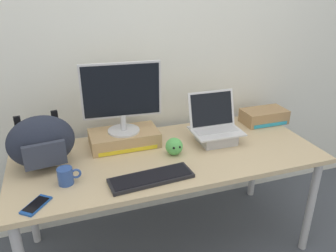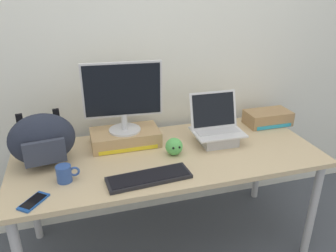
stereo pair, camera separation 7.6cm
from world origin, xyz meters
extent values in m
plane|color=#474C56|center=(0.00, 0.00, 0.00)|extent=(20.00, 20.00, 0.00)
cube|color=silver|center=(0.00, 0.49, 1.30)|extent=(7.00, 0.10, 2.60)
cube|color=tan|center=(0.00, 0.00, 0.70)|extent=(1.84, 0.78, 0.03)
cylinder|color=#B2B2B7|center=(0.86, -0.33, 0.34)|extent=(0.05, 0.05, 0.69)
cylinder|color=#B2B2B7|center=(-0.86, 0.33, 0.34)|extent=(0.05, 0.05, 0.69)
cylinder|color=#B2B2B7|center=(0.86, 0.33, 0.34)|extent=(0.05, 0.05, 0.69)
cube|color=tan|center=(-0.23, 0.20, 0.76)|extent=(0.43, 0.24, 0.09)
cube|color=yellow|center=(-0.23, 0.08, 0.73)|extent=(0.36, 0.00, 0.02)
cylinder|color=silver|center=(-0.23, 0.20, 0.82)|extent=(0.20, 0.20, 0.01)
cylinder|color=silver|center=(-0.23, 0.20, 0.87)|extent=(0.04, 0.04, 0.10)
cube|color=silver|center=(-0.23, 0.20, 1.08)|extent=(0.48, 0.06, 0.34)
cube|color=black|center=(-0.23, 0.18, 1.08)|extent=(0.45, 0.04, 0.31)
cube|color=#ADADB2|center=(0.34, 0.05, 0.75)|extent=(0.22, 0.20, 0.07)
cube|color=silver|center=(0.34, 0.05, 0.79)|extent=(0.32, 0.24, 0.01)
cube|color=#B7B7BC|center=(0.34, 0.07, 0.80)|extent=(0.28, 0.14, 0.00)
cube|color=silver|center=(0.35, 0.13, 0.91)|extent=(0.32, 0.08, 0.23)
cube|color=black|center=(0.35, 0.13, 0.91)|extent=(0.28, 0.07, 0.20)
cube|color=black|center=(-0.18, -0.25, 0.73)|extent=(0.45, 0.18, 0.02)
cube|color=black|center=(-0.18, -0.25, 0.74)|extent=(0.43, 0.15, 0.00)
ellipsoid|color=#232838|center=(-0.71, 0.09, 0.87)|extent=(0.38, 0.24, 0.30)
cube|color=#333847|center=(-0.69, -0.02, 0.84)|extent=(0.22, 0.06, 0.14)
cube|color=black|center=(-0.82, 0.18, 0.88)|extent=(0.04, 0.02, 0.23)
cube|color=black|center=(-0.62, 0.21, 0.88)|extent=(0.04, 0.02, 0.23)
cylinder|color=#2D4C93|center=(-0.61, -0.14, 0.76)|extent=(0.08, 0.08, 0.09)
torus|color=#2D4C93|center=(-0.55, -0.14, 0.77)|extent=(0.06, 0.01, 0.06)
cube|color=#19479E|center=(-0.75, -0.29, 0.72)|extent=(0.15, 0.16, 0.01)
cube|color=black|center=(-0.75, -0.29, 0.73)|extent=(0.12, 0.13, 0.00)
sphere|color=#56B256|center=(0.03, -0.02, 0.77)|extent=(0.10, 0.10, 0.10)
sphere|color=black|center=(0.01, -0.07, 0.78)|extent=(0.01, 0.01, 0.01)
sphere|color=black|center=(0.05, -0.07, 0.78)|extent=(0.01, 0.01, 0.01)
cube|color=#9E7A51|center=(0.82, 0.22, 0.77)|extent=(0.32, 0.18, 0.10)
cube|color=#2899BC|center=(0.82, 0.13, 0.73)|extent=(0.27, 0.00, 0.02)
camera|label=1|loc=(-0.58, -1.69, 1.68)|focal=35.63mm
camera|label=2|loc=(-0.51, -1.72, 1.68)|focal=35.63mm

